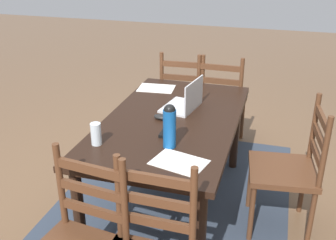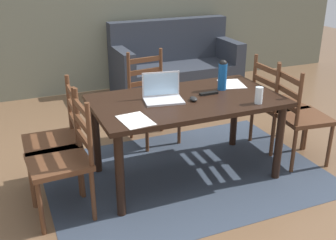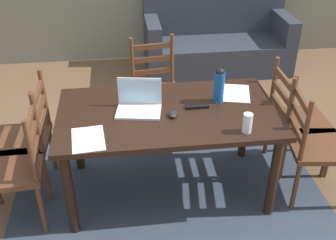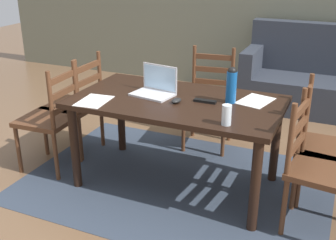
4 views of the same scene
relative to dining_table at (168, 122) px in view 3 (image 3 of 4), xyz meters
The scene contains 16 objects.
ground_plane 0.65m from the dining_table, ahead, with size 14.00×14.00×0.00m, color brown.
area_rug 0.64m from the dining_table, ahead, with size 2.47×1.74×0.01m, color #333D4C.
dining_table is the anchor object (origin of this frame).
chair_far_head 0.84m from the dining_table, 90.36° to the left, with size 0.49×0.49×0.95m.
chair_left_near 1.12m from the dining_table, behind, with size 0.46×0.46×0.95m.
chair_right_near 1.12m from the dining_table, ahead, with size 0.49×0.49×0.95m.
chair_right_far 1.12m from the dining_table, ahead, with size 0.45×0.45×0.95m.
chair_left_far 1.12m from the dining_table, behind, with size 0.44×0.44×0.95m.
couch 2.50m from the dining_table, 68.60° to the left, with size 1.80×0.80×1.00m.
laptop 0.26m from the dining_table, 165.69° to the left, with size 0.35×0.27×0.23m.
water_bottle 0.47m from the dining_table, 14.11° to the left, with size 0.08×0.08×0.27m.
drinking_glass 0.62m from the dining_table, 34.34° to the right, with size 0.06×0.06×0.14m, color silver.
computer_mouse 0.13m from the dining_table, 70.60° to the right, with size 0.06×0.10×0.03m, color black.
tv_remote 0.24m from the dining_table, ahead, with size 0.04×0.17×0.02m, color black.
paper_stack_left 0.64m from the dining_table, 152.42° to the right, with size 0.21×0.30×0.00m, color white.
paper_stack_right 0.61m from the dining_table, 19.97° to the left, with size 0.21×0.30×0.00m, color white.
Camera 3 is at (-0.32, -2.56, 2.26)m, focal length 43.92 mm.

